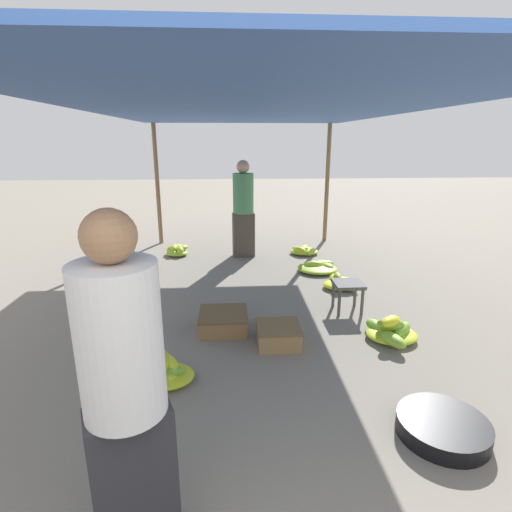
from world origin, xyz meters
name	(u,v)px	position (x,y,z in m)	size (l,w,h in m)	color
canopy_post_back_left	(157,185)	(-1.65, 6.68, 1.15)	(0.08, 0.08, 2.29)	olive
canopy_post_back_right	(327,184)	(1.65, 6.68, 1.15)	(0.08, 0.08, 2.29)	olive
canopy_tarp	(252,109)	(0.00, 3.49, 2.31)	(3.71, 6.78, 0.04)	#33569E
vendor_foreground	(125,392)	(-0.75, 0.41, 0.90)	(0.48, 0.48, 1.73)	#2D2D33
stool	(348,288)	(1.12, 3.19, 0.30)	(0.34, 0.34, 0.36)	#4C4C4C
basin_black	(443,427)	(1.19, 1.08, 0.06)	(0.62, 0.62, 0.12)	black
banana_pile_left_0	(177,250)	(-1.23, 5.77, 0.09)	(0.46, 0.41, 0.19)	#8FBE32
banana_pile_left_1	(167,370)	(-0.83, 1.87, 0.10)	(0.47, 0.42, 0.25)	#BBCF2B
banana_pile_right_0	(340,282)	(1.24, 3.97, 0.08)	(0.50, 0.59, 0.23)	#9EC330
banana_pile_right_1	(304,251)	(1.05, 5.68, 0.06)	(0.50, 0.55, 0.16)	yellow
banana_pile_right_2	(391,332)	(1.36, 2.46, 0.09)	(0.52, 0.67, 0.27)	#87BA34
banana_pile_right_3	(318,267)	(1.09, 4.72, 0.06)	(0.64, 0.60, 0.16)	#A1C52F
crate_near	(279,335)	(0.20, 2.44, 0.10)	(0.43, 0.43, 0.20)	#9E7A4C
crate_mid	(223,321)	(-0.36, 2.80, 0.10)	(0.52, 0.52, 0.19)	olive
shopper_walking_mid	(243,208)	(-0.04, 5.64, 0.86)	(0.39, 0.39, 1.66)	#4C4238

